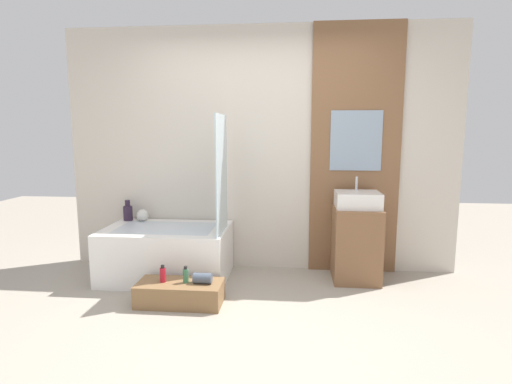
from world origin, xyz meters
TOP-DOWN VIEW (x-y plane):
  - ground_plane at (0.00, 0.00)m, footprint 12.00×12.00m
  - wall_tiled_back at (0.00, 1.58)m, footprint 4.20×0.06m
  - wall_wood_accent at (1.01, 1.53)m, footprint 0.92×0.04m
  - bathtub at (-0.92, 1.13)m, footprint 1.25×0.80m
  - glass_shower_screen at (-0.32, 1.03)m, footprint 0.01×0.56m
  - wooden_step_bench at (-0.61, 0.52)m, footprint 0.74×0.34m
  - vanity_cabinet at (1.01, 1.27)m, footprint 0.46×0.49m
  - sink at (1.01, 1.27)m, footprint 0.43×0.37m
  - vase_tall_dark at (-1.45, 1.43)m, footprint 0.10×0.10m
  - vase_round_light at (-1.27, 1.41)m, footprint 0.13×0.13m
  - bottle_soap_primary at (-0.76, 0.52)m, footprint 0.05×0.05m
  - bottle_soap_secondary at (-0.55, 0.52)m, footprint 0.05×0.05m
  - towel_roll at (-0.41, 0.52)m, footprint 0.16×0.09m

SIDE VIEW (x-z plane):
  - ground_plane at x=0.00m, z-range 0.00..0.00m
  - wooden_step_bench at x=-0.61m, z-range 0.00..0.20m
  - towel_roll at x=-0.41m, z-range 0.20..0.29m
  - bottle_soap_secondary at x=-0.55m, z-range 0.19..0.34m
  - bottle_soap_primary at x=-0.76m, z-range 0.19..0.34m
  - bathtub at x=-0.92m, z-range 0.00..0.53m
  - vanity_cabinet at x=1.01m, z-range 0.00..0.75m
  - vase_round_light at x=-1.27m, z-range 0.53..0.66m
  - vase_tall_dark at x=-1.45m, z-range 0.51..0.73m
  - sink at x=1.01m, z-range 0.68..0.98m
  - glass_shower_screen at x=-0.32m, z-range 0.53..1.66m
  - wall_tiled_back at x=0.00m, z-range 0.00..2.60m
  - wall_wood_accent at x=1.01m, z-range 0.01..2.61m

